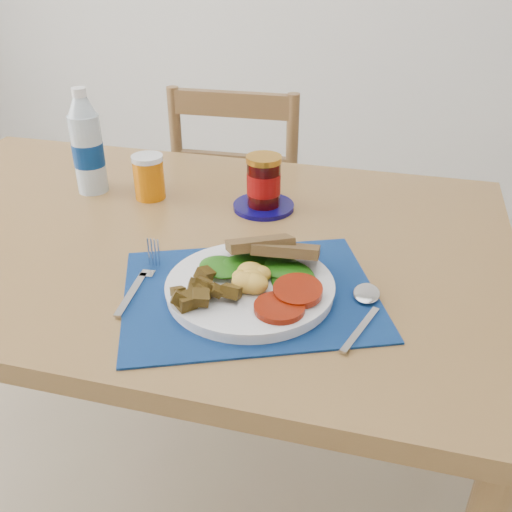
{
  "coord_description": "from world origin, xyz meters",
  "views": [
    {
      "loc": [
        0.45,
        -0.77,
        1.3
      ],
      "look_at": [
        0.23,
        0.06,
        0.8
      ],
      "focal_mm": 40.0,
      "sensor_mm": 36.0,
      "label": 1
    }
  ],
  "objects_px": {
    "water_bottle": "(87,147)",
    "jam_on_saucer": "(264,186)",
    "breakfast_plate": "(246,284)",
    "juice_glass": "(149,178)",
    "chair_far": "(242,190)"
  },
  "relations": [
    {
      "from": "water_bottle",
      "to": "jam_on_saucer",
      "type": "xyz_separation_m",
      "value": [
        0.42,
        0.01,
        -0.05
      ]
    },
    {
      "from": "breakfast_plate",
      "to": "water_bottle",
      "type": "relative_size",
      "value": 1.17
    },
    {
      "from": "juice_glass",
      "to": "jam_on_saucer",
      "type": "height_order",
      "value": "jam_on_saucer"
    },
    {
      "from": "chair_far",
      "to": "water_bottle",
      "type": "distance_m",
      "value": 0.63
    },
    {
      "from": "jam_on_saucer",
      "to": "water_bottle",
      "type": "bearing_deg",
      "value": -179.09
    },
    {
      "from": "juice_glass",
      "to": "water_bottle",
      "type": "bearing_deg",
      "value": 178.81
    },
    {
      "from": "water_bottle",
      "to": "jam_on_saucer",
      "type": "height_order",
      "value": "water_bottle"
    },
    {
      "from": "water_bottle",
      "to": "jam_on_saucer",
      "type": "relative_size",
      "value": 1.79
    },
    {
      "from": "breakfast_plate",
      "to": "water_bottle",
      "type": "height_order",
      "value": "water_bottle"
    },
    {
      "from": "breakfast_plate",
      "to": "jam_on_saucer",
      "type": "height_order",
      "value": "jam_on_saucer"
    },
    {
      "from": "breakfast_plate",
      "to": "juice_glass",
      "type": "relative_size",
      "value": 2.94
    },
    {
      "from": "chair_far",
      "to": "water_bottle",
      "type": "xyz_separation_m",
      "value": [
        -0.22,
        -0.52,
        0.3
      ]
    },
    {
      "from": "water_bottle",
      "to": "chair_far",
      "type": "bearing_deg",
      "value": 66.95
    },
    {
      "from": "breakfast_plate",
      "to": "chair_far",
      "type": "bearing_deg",
      "value": 87.29
    },
    {
      "from": "chair_far",
      "to": "breakfast_plate",
      "type": "bearing_deg",
      "value": 104.17
    }
  ]
}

